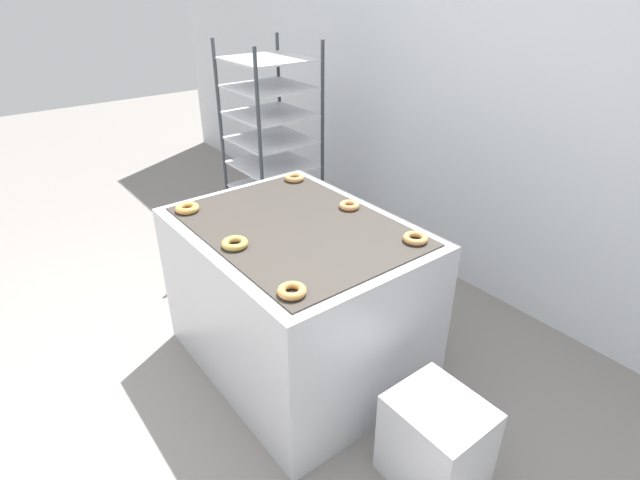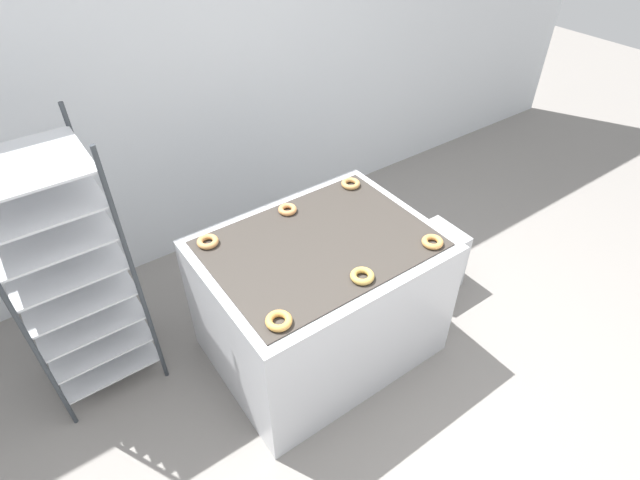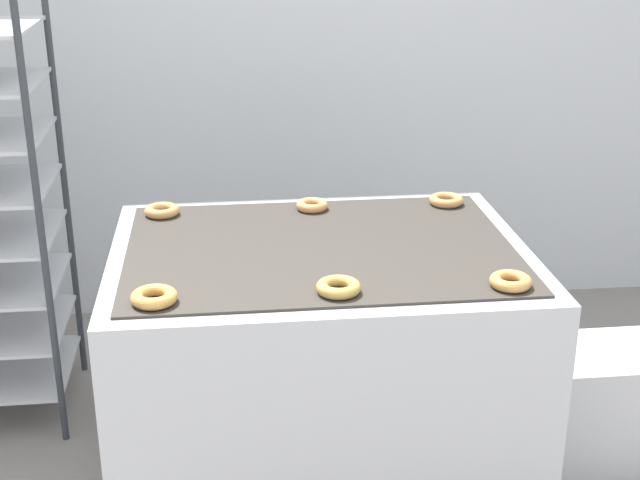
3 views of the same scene
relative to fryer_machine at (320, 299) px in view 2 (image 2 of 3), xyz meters
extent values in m
plane|color=gray|center=(0.00, -0.72, -0.42)|extent=(14.00, 14.00, 0.00)
cube|color=silver|center=(0.00, 1.40, 0.98)|extent=(8.00, 0.05, 2.80)
cube|color=silver|center=(0.00, 0.00, 0.00)|extent=(1.24, 0.95, 0.83)
cube|color=#38332D|center=(0.00, 0.00, 0.41)|extent=(1.14, 0.83, 0.01)
cube|color=#262628|center=(0.34, -0.43, 0.16)|extent=(0.12, 0.07, 0.10)
cylinder|color=#33383D|center=(-1.40, 0.35, 0.35)|extent=(0.02, 0.02, 1.53)
cylinder|color=#33383D|center=(-0.87, 0.35, 0.35)|extent=(0.02, 0.02, 1.53)
cylinder|color=#33383D|center=(-1.40, 0.85, 0.35)|extent=(0.02, 0.02, 1.53)
cylinder|color=#33383D|center=(-0.87, 0.85, 0.35)|extent=(0.02, 0.02, 1.53)
cube|color=silver|center=(-1.13, 0.60, -0.26)|extent=(0.52, 0.50, 0.01)
cube|color=silver|center=(-1.13, 0.60, -0.08)|extent=(0.52, 0.50, 0.01)
cube|color=silver|center=(-1.13, 0.60, 0.10)|extent=(0.52, 0.50, 0.01)
cube|color=silver|center=(-1.13, 0.60, 0.27)|extent=(0.52, 0.50, 0.01)
cube|color=silver|center=(-1.13, 0.60, 0.45)|extent=(0.52, 0.50, 0.01)
cube|color=silver|center=(-1.13, 0.60, 0.63)|extent=(0.52, 0.50, 0.01)
cube|color=silver|center=(-1.13, 0.60, 0.81)|extent=(0.52, 0.50, 0.01)
cube|color=silver|center=(-1.13, 0.60, 0.99)|extent=(0.52, 0.50, 0.01)
cube|color=silver|center=(0.95, 0.01, -0.21)|extent=(0.38, 0.32, 0.42)
torus|color=gold|center=(-0.47, -0.34, 0.43)|extent=(0.12, 0.12, 0.03)
torus|color=tan|center=(0.01, -0.33, 0.43)|extent=(0.12, 0.12, 0.03)
torus|color=#D6944D|center=(0.47, -0.35, 0.43)|extent=(0.11, 0.11, 0.03)
torus|color=tan|center=(-0.48, 0.33, 0.43)|extent=(0.11, 0.11, 0.03)
torus|color=#DC9254|center=(0.01, 0.33, 0.43)|extent=(0.11, 0.11, 0.03)
torus|color=tan|center=(0.47, 0.33, 0.43)|extent=(0.11, 0.11, 0.03)
camera|label=1|loc=(1.77, -1.22, 1.49)|focal=28.00mm
camera|label=2|loc=(-1.16, -1.63, 2.09)|focal=28.00mm
camera|label=3|loc=(-0.28, -2.44, 1.39)|focal=50.00mm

